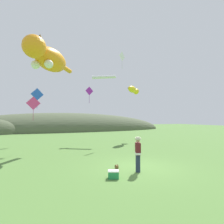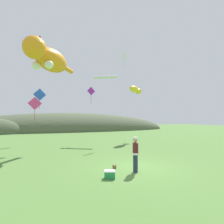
# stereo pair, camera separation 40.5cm
# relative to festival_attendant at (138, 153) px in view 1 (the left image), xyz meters

# --- Properties ---
(ground_plane) EXTENTS (120.00, 120.00, 0.00)m
(ground_plane) POSITION_rel_festival_attendant_xyz_m (0.46, 0.65, -0.95)
(ground_plane) COLOR #517A38
(distant_hill_ridge) EXTENTS (55.50, 14.31, 7.98)m
(distant_hill_ridge) POSITION_rel_festival_attendant_xyz_m (-2.97, 31.72, -0.95)
(distant_hill_ridge) COLOR #4C563D
(distant_hill_ridge) RESTS_ON ground
(festival_attendant) EXTENTS (0.39, 0.48, 1.77)m
(festival_attendant) POSITION_rel_festival_attendant_xyz_m (0.00, 0.00, 0.00)
(festival_attendant) COLOR #232D47
(festival_attendant) RESTS_ON ground
(kite_spool) EXTENTS (0.13, 0.23, 0.23)m
(kite_spool) POSITION_rel_festival_attendant_xyz_m (-0.80, 0.89, -0.84)
(kite_spool) COLOR olive
(kite_spool) RESTS_ON ground
(picnic_cooler) EXTENTS (0.57, 0.48, 0.36)m
(picnic_cooler) POSITION_rel_festival_attendant_xyz_m (-1.53, -0.41, -0.77)
(picnic_cooler) COLOR #268C4C
(picnic_cooler) RESTS_ON ground
(kite_giant_cat) EXTENTS (4.03, 5.87, 2.02)m
(kite_giant_cat) POSITION_rel_festival_attendant_xyz_m (-4.20, 6.16, 6.37)
(kite_giant_cat) COLOR orange
(kite_fish_windsock) EXTENTS (2.66, 2.66, 0.91)m
(kite_fish_windsock) POSITION_rel_festival_attendant_xyz_m (6.06, 11.42, 5.41)
(kite_fish_windsock) COLOR yellow
(kite_tube_streamer) EXTENTS (2.73, 1.83, 0.44)m
(kite_tube_streamer) POSITION_rel_festival_attendant_xyz_m (2.43, 12.20, 6.85)
(kite_tube_streamer) COLOR white
(kite_diamond_white) EXTENTS (1.02, 0.64, 2.09)m
(kite_diamond_white) POSITION_rel_festival_attendant_xyz_m (4.19, 10.66, 9.14)
(kite_diamond_white) COLOR white
(kite_diamond_pink) EXTENTS (1.12, 0.12, 2.03)m
(kite_diamond_pink) POSITION_rel_festival_attendant_xyz_m (-5.24, 8.04, 3.03)
(kite_diamond_pink) COLOR #E53F8C
(kite_diamond_blue) EXTENTS (1.34, 0.40, 2.29)m
(kite_diamond_blue) POSITION_rel_festival_attendant_xyz_m (-5.06, 13.12, 4.44)
(kite_diamond_blue) COLOR blue
(kite_diamond_violet) EXTENTS (0.99, 0.24, 1.91)m
(kite_diamond_violet) POSITION_rel_festival_attendant_xyz_m (0.50, 11.71, 4.93)
(kite_diamond_violet) COLOR purple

